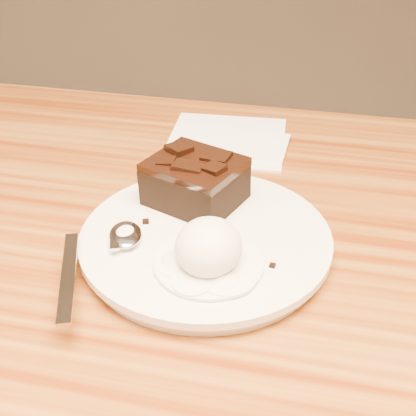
% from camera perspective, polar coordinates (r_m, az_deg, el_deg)
% --- Properties ---
extents(plate, '(0.23, 0.23, 0.02)m').
position_cam_1_polar(plate, '(0.51, -0.25, -3.47)').
color(plate, white).
rests_on(plate, dining_table).
extents(brownie, '(0.10, 0.10, 0.04)m').
position_cam_1_polar(brownie, '(0.54, -1.31, 2.44)').
color(brownie, black).
rests_on(brownie, plate).
extents(ice_cream_scoop, '(0.06, 0.06, 0.05)m').
position_cam_1_polar(ice_cream_scoop, '(0.46, 0.07, -3.99)').
color(ice_cream_scoop, white).
rests_on(ice_cream_scoop, plate).
extents(melt_puddle, '(0.09, 0.09, 0.00)m').
position_cam_1_polar(melt_puddle, '(0.47, 0.07, -5.72)').
color(melt_puddle, white).
rests_on(melt_puddle, plate).
extents(spoon, '(0.09, 0.17, 0.01)m').
position_cam_1_polar(spoon, '(0.50, -8.39, -2.85)').
color(spoon, silver).
rests_on(spoon, plate).
extents(napkin, '(0.15, 0.15, 0.01)m').
position_cam_1_polar(napkin, '(0.71, 1.88, 7.01)').
color(napkin, white).
rests_on(napkin, dining_table).
extents(crumb_a, '(0.01, 0.01, 0.00)m').
position_cam_1_polar(crumb_a, '(0.52, -6.35, -1.39)').
color(crumb_a, black).
rests_on(crumb_a, plate).
extents(crumb_b, '(0.01, 0.01, 0.00)m').
position_cam_1_polar(crumb_b, '(0.47, 6.58, -5.84)').
color(crumb_b, black).
rests_on(crumb_b, plate).
extents(crumb_c, '(0.01, 0.01, 0.00)m').
position_cam_1_polar(crumb_c, '(0.46, 2.08, -6.77)').
color(crumb_c, black).
rests_on(crumb_c, plate).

